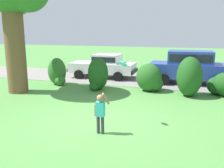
# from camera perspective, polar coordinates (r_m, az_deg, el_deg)

# --- Properties ---
(ground_plane) EXTENTS (80.00, 80.00, 0.00)m
(ground_plane) POSITION_cam_1_polar(r_m,az_deg,el_deg) (8.65, -4.07, -8.36)
(ground_plane) COLOR #518E42
(driveway_strip) EXTENTS (28.00, 4.40, 0.02)m
(driveway_strip) POSITION_cam_1_polar(r_m,az_deg,el_deg) (15.66, 6.60, 0.99)
(driveway_strip) COLOR gray
(driveway_strip) RESTS_ON ground
(shrub_near_tree) EXTENTS (1.16, 0.96, 1.54)m
(shrub_near_tree) POSITION_cam_1_polar(r_m,az_deg,el_deg) (14.44, -12.59, 2.67)
(shrub_near_tree) COLOR #33702B
(shrub_near_tree) RESTS_ON ground
(shrub_centre_left) EXTENTS (1.05, 1.17, 1.70)m
(shrub_centre_left) POSITION_cam_1_polar(r_m,az_deg,el_deg) (12.83, -3.32, 2.21)
(shrub_centre_left) COLOR #1E511C
(shrub_centre_left) RESTS_ON ground
(shrub_centre) EXTENTS (1.38, 1.16, 1.42)m
(shrub_centre) POSITION_cam_1_polar(r_m,az_deg,el_deg) (12.71, 8.84, 1.22)
(shrub_centre) COLOR #286023
(shrub_centre) RESTS_ON ground
(shrub_centre_right) EXTENTS (1.19, 1.41, 1.88)m
(shrub_centre_right) POSITION_cam_1_polar(r_m,az_deg,el_deg) (12.08, 17.56, 1.65)
(shrub_centre_right) COLOR #1E511C
(shrub_centre_right) RESTS_ON ground
(shrub_far_end) EXTENTS (1.54, 1.32, 1.15)m
(shrub_far_end) POSITION_cam_1_polar(r_m,az_deg,el_deg) (12.83, 24.54, -0.17)
(shrub_far_end) COLOR #1E511C
(shrub_far_end) RESTS_ON ground
(parked_sedan) EXTENTS (4.46, 2.21, 1.56)m
(parked_sedan) POSITION_cam_1_polar(r_m,az_deg,el_deg) (16.17, -1.87, 4.43)
(parked_sedan) COLOR white
(parked_sedan) RESTS_ON ground
(parked_suv) EXTENTS (4.77, 2.24, 1.92)m
(parked_suv) POSITION_cam_1_polar(r_m,az_deg,el_deg) (14.98, 17.63, 4.13)
(parked_suv) COLOR #28429E
(parked_suv) RESTS_ON ground
(child_thrower) EXTENTS (0.45, 0.27, 1.29)m
(child_thrower) POSITION_cam_1_polar(r_m,az_deg,el_deg) (7.34, -2.74, -6.23)
(child_thrower) COLOR #383842
(child_thrower) RESTS_ON ground
(frisbee) EXTENTS (0.32, 0.25, 0.25)m
(frisbee) POSITION_cam_1_polar(r_m,az_deg,el_deg) (7.87, 2.60, 4.69)
(frisbee) COLOR #1EB7B2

